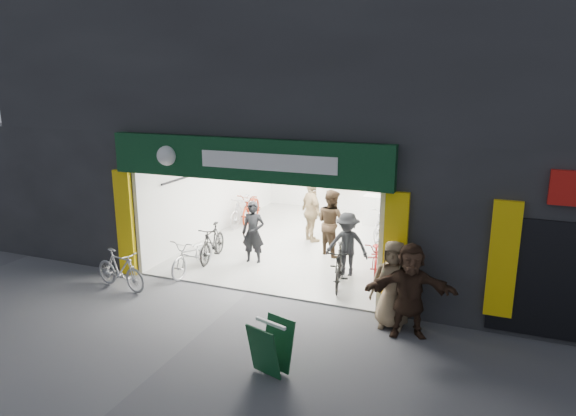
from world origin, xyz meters
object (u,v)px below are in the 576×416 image
Objects in this scene: bike_left_front at (193,255)px; bike_right_front at (339,266)px; parked_bike at (120,270)px; pedestrian_near at (393,285)px; sandwich_board at (271,346)px.

bike_left_front is 1.07× the size of bike_right_front.
pedestrian_near is at bearing -74.85° from parked_bike.
pedestrian_near is (5.10, -1.05, 0.40)m from bike_left_front.
bike_left_front is 4.96m from sandwich_board.
bike_left_front is 1.80m from parked_bike.
bike_left_front is 1.14× the size of parked_bike.
parked_bike is (-4.60, -1.98, -0.03)m from bike_right_front.
sandwich_board is at bearing -123.83° from pedestrian_near.
parked_bike is 4.98m from sandwich_board.
bike_left_front is at bearing 166.97° from pedestrian_near.
bike_left_front is at bearing 175.73° from bike_right_front.
bike_right_front is 5.01m from parked_bike.
pedestrian_near is 1.96× the size of sandwich_board.
bike_right_front is at bearing 9.23° from bike_left_front.
parked_bike is at bearing -122.30° from bike_left_front.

